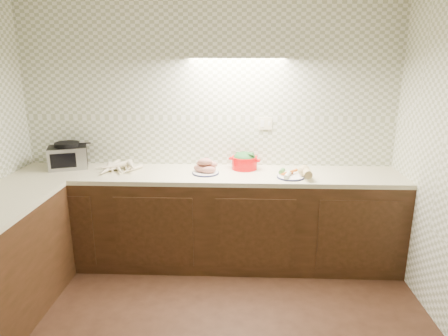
{
  "coord_description": "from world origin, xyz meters",
  "views": [
    {
      "loc": [
        0.31,
        -2.04,
        1.95
      ],
      "look_at": [
        0.17,
        1.25,
        1.02
      ],
      "focal_mm": 32.0,
      "sensor_mm": 36.0,
      "label": 1
    }
  ],
  "objects_px": {
    "parsnip_pile": "(116,167)",
    "onion_bowl": "(208,165)",
    "dutch_oven": "(245,161)",
    "veg_plate": "(296,173)",
    "toaster_oven": "(68,156)",
    "sweet_potato_plate": "(206,168)"
  },
  "relations": [
    {
      "from": "parsnip_pile",
      "to": "onion_bowl",
      "type": "bearing_deg",
      "value": 5.11
    },
    {
      "from": "dutch_oven",
      "to": "veg_plate",
      "type": "xyz_separation_m",
      "value": [
        0.46,
        -0.26,
        -0.04
      ]
    },
    {
      "from": "toaster_oven",
      "to": "sweet_potato_plate",
      "type": "xyz_separation_m",
      "value": [
        1.35,
        -0.15,
        -0.06
      ]
    },
    {
      "from": "parsnip_pile",
      "to": "sweet_potato_plate",
      "type": "distance_m",
      "value": 0.86
    },
    {
      "from": "veg_plate",
      "to": "dutch_oven",
      "type": "bearing_deg",
      "value": 150.32
    },
    {
      "from": "onion_bowl",
      "to": "parsnip_pile",
      "type": "bearing_deg",
      "value": -174.89
    },
    {
      "from": "parsnip_pile",
      "to": "veg_plate",
      "type": "relative_size",
      "value": 1.47
    },
    {
      "from": "parsnip_pile",
      "to": "veg_plate",
      "type": "xyz_separation_m",
      "value": [
        1.68,
        -0.15,
        0.01
      ]
    },
    {
      "from": "sweet_potato_plate",
      "to": "onion_bowl",
      "type": "bearing_deg",
      "value": 87.2
    },
    {
      "from": "parsnip_pile",
      "to": "dutch_oven",
      "type": "distance_m",
      "value": 1.22
    },
    {
      "from": "toaster_oven",
      "to": "veg_plate",
      "type": "relative_size",
      "value": 1.37
    },
    {
      "from": "toaster_oven",
      "to": "onion_bowl",
      "type": "distance_m",
      "value": 1.36
    },
    {
      "from": "dutch_oven",
      "to": "veg_plate",
      "type": "height_order",
      "value": "dutch_oven"
    },
    {
      "from": "dutch_oven",
      "to": "veg_plate",
      "type": "distance_m",
      "value": 0.53
    },
    {
      "from": "dutch_oven",
      "to": "toaster_oven",
      "type": "bearing_deg",
      "value": -163.27
    },
    {
      "from": "toaster_oven",
      "to": "dutch_oven",
      "type": "relative_size",
      "value": 1.38
    },
    {
      "from": "toaster_oven",
      "to": "sweet_potato_plate",
      "type": "distance_m",
      "value": 1.36
    },
    {
      "from": "sweet_potato_plate",
      "to": "dutch_oven",
      "type": "distance_m",
      "value": 0.4
    },
    {
      "from": "toaster_oven",
      "to": "veg_plate",
      "type": "bearing_deg",
      "value": -26.16
    },
    {
      "from": "toaster_oven",
      "to": "veg_plate",
      "type": "height_order",
      "value": "toaster_oven"
    },
    {
      "from": "sweet_potato_plate",
      "to": "onion_bowl",
      "type": "distance_m",
      "value": 0.14
    },
    {
      "from": "parsnip_pile",
      "to": "sweet_potato_plate",
      "type": "relative_size",
      "value": 1.78
    }
  ]
}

